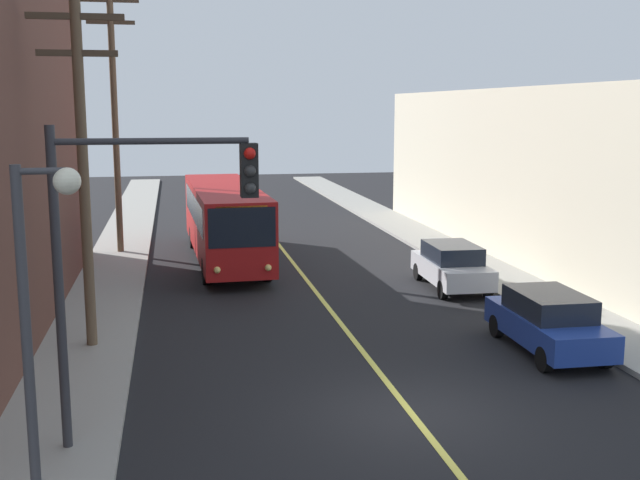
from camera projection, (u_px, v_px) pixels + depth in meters
name	position (u px, v px, depth m)	size (l,w,h in m)	color
ground_plane	(412.00, 414.00, 16.47)	(120.00, 120.00, 0.00)	black
sidewalk_left	(101.00, 309.00, 24.80)	(2.50, 90.00, 0.15)	gray
sidewalk_right	(522.00, 289.00, 27.47)	(2.50, 90.00, 0.15)	gray
lane_stripe_center	(299.00, 270.00, 30.99)	(0.16, 60.00, 0.01)	#D8CC4C
building_right_warehouse	(602.00, 170.00, 35.39)	(12.00, 26.92, 7.24)	beige
city_bus	(225.00, 219.00, 32.51)	(2.98, 12.23, 3.20)	maroon
parked_car_blue	(548.00, 321.00, 20.55)	(1.88, 4.43, 1.62)	navy
parked_car_silver	(452.00, 265.00, 27.79)	(1.94, 4.45, 1.62)	#B7B7BC
utility_pole_near	(83.00, 156.00, 19.96)	(2.40, 0.28, 9.15)	brown
utility_pole_mid	(114.00, 110.00, 33.22)	(2.40, 0.28, 11.34)	brown
traffic_signal_left_corner	(143.00, 226.00, 14.13)	(3.75, 0.48, 6.00)	#2D2D33
street_lamp_left	(40.00, 294.00, 11.36)	(0.98, 0.40, 5.50)	#38383D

